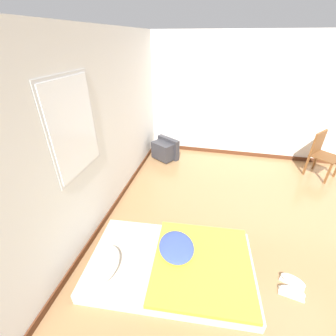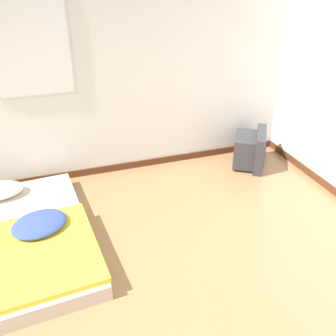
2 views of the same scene
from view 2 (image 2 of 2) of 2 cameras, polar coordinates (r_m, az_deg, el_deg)
wall_back at (r=4.38m, az=-17.89°, el=13.35°), size 8.30×0.08×2.60m
mattress_bed at (r=3.81m, az=-20.94°, el=-9.77°), size 1.29×2.02×0.29m
crt_tv at (r=4.99m, az=12.51°, el=2.80°), size 0.60×0.66×0.48m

